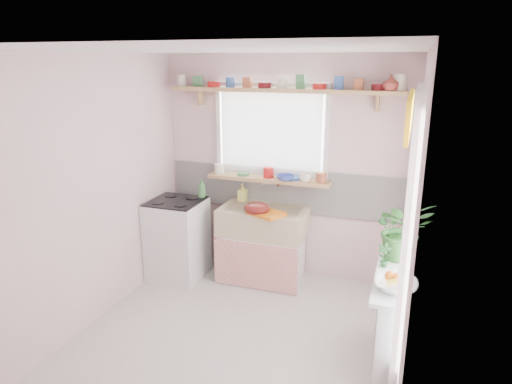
% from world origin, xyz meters
% --- Properties ---
extents(room, '(3.20, 3.20, 3.20)m').
position_xyz_m(room, '(0.66, 0.86, 1.37)').
color(room, silver).
rests_on(room, ground).
extents(sink_unit, '(0.95, 0.65, 1.11)m').
position_xyz_m(sink_unit, '(-0.15, 1.29, 0.43)').
color(sink_unit, white).
rests_on(sink_unit, ground).
extents(cooker, '(0.58, 0.58, 0.93)m').
position_xyz_m(cooker, '(-1.10, 1.05, 0.46)').
color(cooker, white).
rests_on(cooker, ground).
extents(radiator_ledge, '(0.22, 0.95, 0.78)m').
position_xyz_m(radiator_ledge, '(1.30, 0.20, 0.40)').
color(radiator_ledge, white).
rests_on(radiator_ledge, ground).
extents(windowsill, '(1.40, 0.22, 0.04)m').
position_xyz_m(windowsill, '(-0.15, 1.48, 1.14)').
color(windowsill, tan).
rests_on(windowsill, room).
extents(pine_shelf, '(2.52, 0.24, 0.04)m').
position_xyz_m(pine_shelf, '(0.00, 1.47, 2.12)').
color(pine_shelf, tan).
rests_on(pine_shelf, room).
extents(shelf_crockery, '(2.47, 0.11, 0.12)m').
position_xyz_m(shelf_crockery, '(-0.02, 1.47, 2.19)').
color(shelf_crockery, silver).
rests_on(shelf_crockery, pine_shelf).
extents(sill_crockery, '(1.35, 0.11, 0.12)m').
position_xyz_m(sill_crockery, '(-0.15, 1.48, 1.22)').
color(sill_crockery, silver).
rests_on(sill_crockery, windowsill).
extents(dish_tray, '(0.42, 0.38, 0.03)m').
position_xyz_m(dish_tray, '(-0.05, 1.10, 0.87)').
color(dish_tray, orange).
rests_on(dish_tray, sink_unit).
extents(colander, '(0.34, 0.34, 0.12)m').
position_xyz_m(colander, '(-0.16, 1.10, 0.91)').
color(colander, '#5B130F').
rests_on(colander, sink_unit).
extents(jade_plant, '(0.60, 0.57, 0.53)m').
position_xyz_m(jade_plant, '(1.33, 0.60, 1.04)').
color(jade_plant, '#2C6026').
rests_on(jade_plant, radiator_ledge).
extents(fruit_bowl, '(0.32, 0.32, 0.08)m').
position_xyz_m(fruit_bowl, '(1.33, -0.01, 0.81)').
color(fruit_bowl, silver).
rests_on(fruit_bowl, radiator_ledge).
extents(herb_pot, '(0.12, 0.10, 0.21)m').
position_xyz_m(herb_pot, '(1.21, 0.37, 0.88)').
color(herb_pot, '#265F2A').
rests_on(herb_pot, radiator_ledge).
extents(soap_bottle_sink, '(0.09, 0.10, 0.20)m').
position_xyz_m(soap_bottle_sink, '(-0.47, 1.50, 0.95)').
color(soap_bottle_sink, '#DAD961').
rests_on(soap_bottle_sink, sink_unit).
extents(sill_cup, '(0.12, 0.12, 0.10)m').
position_xyz_m(sill_cup, '(0.28, 1.42, 1.21)').
color(sill_cup, white).
rests_on(sill_cup, windowsill).
extents(sill_bowl, '(0.21, 0.21, 0.06)m').
position_xyz_m(sill_bowl, '(0.06, 1.42, 1.19)').
color(sill_bowl, '#3547AC').
rests_on(sill_bowl, windowsill).
extents(shelf_vase, '(0.17, 0.17, 0.16)m').
position_xyz_m(shelf_vase, '(1.10, 1.41, 2.22)').
color(shelf_vase, '#93372D').
rests_on(shelf_vase, pine_shelf).
extents(cooker_bottle, '(0.11, 0.11, 0.22)m').
position_xyz_m(cooker_bottle, '(-0.88, 1.27, 1.03)').
color(cooker_bottle, '#458A4A').
rests_on(cooker_bottle, cooker).
extents(fruit, '(0.20, 0.14, 0.10)m').
position_xyz_m(fruit, '(1.34, -0.01, 0.87)').
color(fruit, orange).
rests_on(fruit, fruit_bowl).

